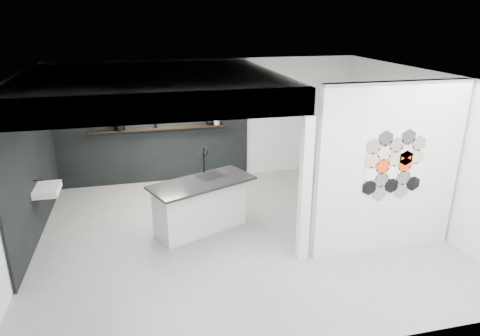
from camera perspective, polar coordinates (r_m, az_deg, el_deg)
name	(u,v)px	position (r m, az deg, el deg)	size (l,w,h in m)	color
floor	(238,234)	(7.80, -0.21, -8.81)	(7.00, 6.00, 0.01)	gray
partition_panel	(389,170)	(7.19, 19.21, -0.23)	(2.45, 0.15, 2.80)	silver
bay_clad_back	(154,133)	(9.97, -11.46, 4.58)	(4.40, 0.04, 2.35)	black
bay_clad_left	(32,169)	(8.31, -25.95, -0.16)	(0.04, 4.00, 2.35)	black
bulkhead	(153,86)	(7.76, -11.52, 10.69)	(4.40, 4.00, 0.40)	silver
corner_column	(305,191)	(6.65, 8.65, -3.01)	(0.16, 0.16, 2.35)	silver
fascia_beam	(159,108)	(5.87, -10.73, 7.88)	(4.40, 0.16, 0.40)	silver
wall_basin	(47,190)	(8.18, -24.32, -2.64)	(0.40, 0.60, 0.12)	silver
display_shelf	(158,129)	(9.84, -10.90, 5.17)	(3.00, 0.15, 0.04)	black
kitchen_island	(200,205)	(7.76, -5.29, -4.87)	(2.01, 1.48, 1.48)	silver
stockpot	(119,126)	(9.82, -15.78, 5.44)	(0.23, 0.23, 0.19)	black
kettle	(210,121)	(9.93, -4.06, 6.20)	(0.19, 0.19, 0.16)	black
glass_bowl	(217,122)	(9.96, -3.12, 6.10)	(0.14, 0.14, 0.10)	gray
glass_vase	(217,121)	(9.96, -3.12, 6.22)	(0.10, 0.10, 0.14)	gray
bottle_dark	(156,125)	(9.82, -11.15, 5.70)	(0.06, 0.06, 0.15)	black
utensil_cup	(116,128)	(9.84, -16.24, 5.15)	(0.08, 0.08, 0.10)	black
hex_tile_cluster	(394,165)	(7.11, 19.89, 0.36)	(1.04, 0.02, 1.16)	black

